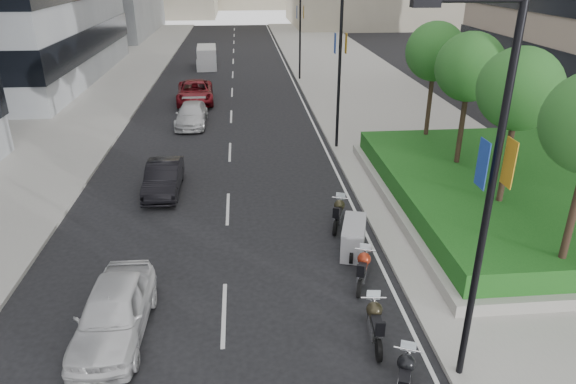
{
  "coord_description": "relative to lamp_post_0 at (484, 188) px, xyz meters",
  "views": [
    {
      "loc": [
        -0.75,
        -8.24,
        9.29
      ],
      "look_at": [
        0.73,
        7.99,
        2.0
      ],
      "focal_mm": 32.0,
      "sensor_mm": 36.0,
      "label": 1
    }
  ],
  "objects": [
    {
      "name": "sidewalk_right",
      "position": [
        4.86,
        29.0,
        -4.99
      ],
      "size": [
        10.0,
        100.0,
        0.15
      ],
      "primitive_type": "cube",
      "color": "#9E9B93",
      "rests_on": "ground"
    },
    {
      "name": "sidewalk_left",
      "position": [
        -16.14,
        29.0,
        -4.99
      ],
      "size": [
        8.0,
        100.0,
        0.15
      ],
      "primitive_type": "cube",
      "color": "#9E9B93",
      "rests_on": "ground"
    },
    {
      "name": "lane_edge",
      "position": [
        -0.44,
        29.0,
        -5.06
      ],
      "size": [
        0.12,
        100.0,
        0.01
      ],
      "primitive_type": "cube",
      "color": "silver",
      "rests_on": "ground"
    },
    {
      "name": "lane_centre",
      "position": [
        -5.64,
        29.0,
        -5.06
      ],
      "size": [
        0.12,
        100.0,
        0.01
      ],
      "primitive_type": "cube",
      "color": "silver",
      "rests_on": "ground"
    },
    {
      "name": "planter",
      "position": [
        5.86,
        9.0,
        -4.72
      ],
      "size": [
        10.0,
        14.0,
        0.4
      ],
      "primitive_type": "cube",
      "color": "#9E9B93",
      "rests_on": "sidewalk_right"
    },
    {
      "name": "hedge",
      "position": [
        5.86,
        9.0,
        -4.12
      ],
      "size": [
        9.4,
        13.4,
        0.8
      ],
      "primitive_type": "cube",
      "color": "#134414",
      "rests_on": "planter"
    },
    {
      "name": "tree_1",
      "position": [
        4.36,
        7.0,
        0.36
      ],
      "size": [
        2.8,
        2.8,
        6.3
      ],
      "color": "#332319",
      "rests_on": "planter"
    },
    {
      "name": "tree_2",
      "position": [
        4.36,
        11.0,
        0.36
      ],
      "size": [
        2.8,
        2.8,
        6.3
      ],
      "color": "#332319",
      "rests_on": "planter"
    },
    {
      "name": "tree_3",
      "position": [
        4.36,
        15.0,
        0.36
      ],
      "size": [
        2.8,
        2.8,
        6.3
      ],
      "color": "#332319",
      "rests_on": "planter"
    },
    {
      "name": "lamp_post_0",
      "position": [
        0.0,
        0.0,
        0.0
      ],
      "size": [
        2.34,
        0.45,
        9.0
      ],
      "color": "black",
      "rests_on": "ground"
    },
    {
      "name": "lamp_post_1",
      "position": [
        0.0,
        17.0,
        0.0
      ],
      "size": [
        2.34,
        0.45,
        9.0
      ],
      "color": "black",
      "rests_on": "ground"
    },
    {
      "name": "lamp_post_2",
      "position": [
        0.0,
        35.0,
        0.0
      ],
      "size": [
        2.34,
        0.45,
        9.0
      ],
      "color": "black",
      "rests_on": "ground"
    },
    {
      "name": "motorcycle_2",
      "position": [
        -1.39,
        -0.46,
        -4.53
      ],
      "size": [
        0.93,
        1.9,
        1.0
      ],
      "rotation": [
        0.0,
        0.0,
        1.18
      ],
      "color": "black",
      "rests_on": "ground"
    },
    {
      "name": "motorcycle_3",
      "position": [
        -1.59,
        1.54,
        -4.52
      ],
      "size": [
        0.69,
        2.06,
        1.03
      ],
      "rotation": [
        0.0,
        0.0,
        1.47
      ],
      "color": "black",
      "rests_on": "ground"
    },
    {
      "name": "motorcycle_4",
      "position": [
        -1.31,
        4.18,
        -4.54
      ],
      "size": [
        0.87,
        1.89,
        0.98
      ],
      "rotation": [
        0.0,
        0.0,
        1.22
      ],
      "color": "black",
      "rests_on": "ground"
    },
    {
      "name": "motorcycle_5",
      "position": [
        -1.2,
        6.12,
        -4.5
      ],
      "size": [
        1.23,
        1.99,
        1.13
      ],
      "rotation": [
        0.0,
        0.0,
        1.29
      ],
      "color": "black",
      "rests_on": "ground"
    },
    {
      "name": "motorcycle_6",
      "position": [
        -1.37,
        8.11,
        -4.53
      ],
      "size": [
        0.86,
        1.92,
        0.99
      ],
      "rotation": [
        0.0,
        0.0,
        1.24
      ],
      "color": "black",
      "rests_on": "ground"
    },
    {
      "name": "car_a",
      "position": [
        -8.53,
        2.38,
        -4.33
      ],
      "size": [
        1.85,
        4.38,
        1.48
      ],
      "primitive_type": "imported",
      "rotation": [
        0.0,
        0.0,
        -0.02
      ],
      "color": "silver",
      "rests_on": "ground"
    },
    {
      "name": "car_b",
      "position": [
        -8.45,
        11.97,
        -4.39
      ],
      "size": [
        1.44,
        4.08,
        1.34
      ],
      "primitive_type": "imported",
      "rotation": [
        0.0,
        0.0,
        0.01
      ],
      "color": "black",
      "rests_on": "ground"
    },
    {
      "name": "car_c",
      "position": [
        -8.06,
        22.36,
        -4.41
      ],
      "size": [
        1.9,
        4.52,
        1.3
      ],
      "primitive_type": "imported",
      "rotation": [
        0.0,
        0.0,
        -0.02
      ],
      "color": "#B4B4B6",
      "rests_on": "ground"
    },
    {
      "name": "car_d",
      "position": [
        -8.25,
        27.98,
        -4.3
      ],
      "size": [
        2.87,
        5.65,
        1.53
      ],
      "primitive_type": "imported",
      "rotation": [
        0.0,
        0.0,
        0.06
      ],
      "color": "maroon",
      "rests_on": "ground"
    },
    {
      "name": "delivery_van",
      "position": [
        -8.11,
        41.56,
        -4.15
      ],
      "size": [
        2.01,
        4.76,
        1.96
      ],
      "rotation": [
        0.0,
        0.0,
        0.05
      ],
      "color": "white",
      "rests_on": "ground"
    }
  ]
}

